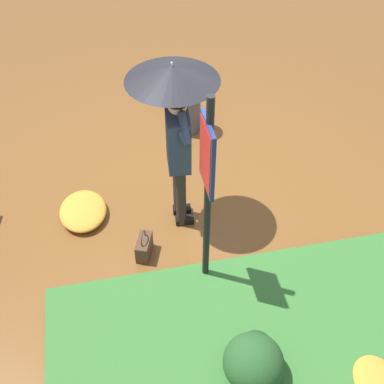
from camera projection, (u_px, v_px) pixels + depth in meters
ground_plane at (188, 206)px, 6.08m from camera, size 18.00×18.00×0.00m
person_with_umbrella at (175, 108)px, 4.92m from camera, size 0.96×0.96×2.04m
info_sign_post at (207, 178)px, 4.32m from camera, size 0.44×0.07×2.30m
handbag at (144, 247)px, 5.45m from camera, size 0.33×0.24×0.37m
trash_bin at (187, 105)px, 6.95m from camera, size 0.42×0.42×0.83m
shrub_cluster at (254, 360)px, 4.37m from camera, size 0.61×0.55×0.50m
leaf_pile_near_person at (83, 211)px, 5.91m from camera, size 0.71×0.57×0.16m
leaf_pile_by_bench at (379, 383)px, 4.38m from camera, size 0.55×0.44×0.12m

